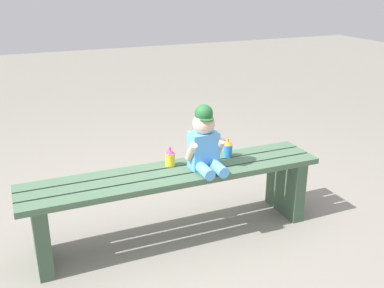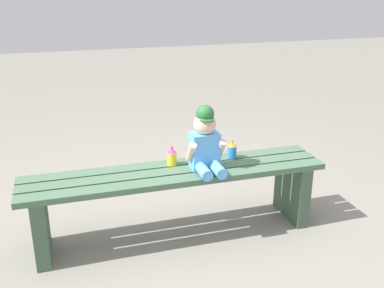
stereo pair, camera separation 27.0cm
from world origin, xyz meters
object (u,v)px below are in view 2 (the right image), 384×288
at_px(park_bench, 176,190).
at_px(sippy_cup_left, 172,156).
at_px(child_figure, 206,142).
at_px(sippy_cup_right, 232,150).

distance_m(park_bench, sippy_cup_left, 0.21).
bearing_deg(child_figure, park_bench, 169.19).
xyz_separation_m(park_bench, sippy_cup_right, (0.40, 0.09, 0.19)).
bearing_deg(child_figure, sippy_cup_right, 28.64).
height_order(park_bench, sippy_cup_right, sippy_cup_right).
bearing_deg(sippy_cup_right, sippy_cup_left, 180.00).
relative_size(park_bench, sippy_cup_right, 15.13).
distance_m(child_figure, sippy_cup_right, 0.28).
bearing_deg(sippy_cup_left, child_figure, -33.76).
xyz_separation_m(sippy_cup_left, sippy_cup_right, (0.40, 0.00, 0.00)).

